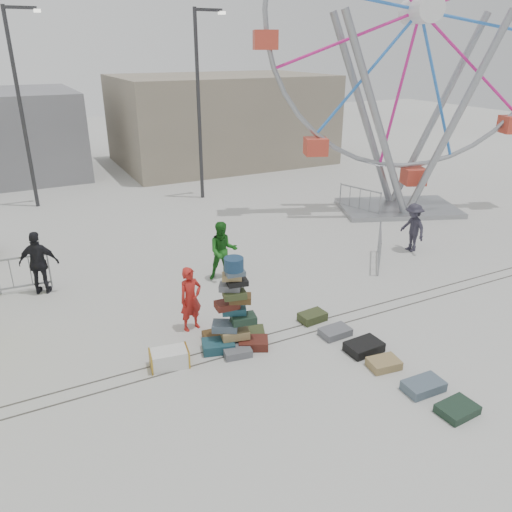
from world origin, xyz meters
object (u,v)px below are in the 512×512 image
lamp_post_right (200,97)px  pedestrian_grey (413,227)px  steamer_trunk (169,358)px  barricade_wheel_front (379,248)px  pedestrian_red (191,299)px  ferris_wheel (417,40)px  suitcase_tower (234,321)px  barricade_wheel_back (360,200)px  pedestrian_black (39,263)px  lamp_post_left (22,100)px  pedestrian_green (223,251)px  barricade_dummy_c (12,276)px

lamp_post_right → pedestrian_grey: size_ratio=4.78×
steamer_trunk → barricade_wheel_front: barricade_wheel_front is taller
pedestrian_red → pedestrian_grey: 8.65m
ferris_wheel → barricade_wheel_front: size_ratio=6.86×
pedestrian_grey → barricade_wheel_front: bearing=-73.9°
suitcase_tower → pedestrian_red: bearing=136.9°
barricade_wheel_back → pedestrian_black: pedestrian_black is taller
suitcase_tower → barricade_wheel_back: suitcase_tower is taller
suitcase_tower → barricade_wheel_front: bearing=38.1°
lamp_post_left → pedestrian_grey: size_ratio=4.78×
ferris_wheel → pedestrian_green: bearing=-141.5°
pedestrian_green → pedestrian_grey: bearing=7.7°
steamer_trunk → pedestrian_green: 4.66m
suitcase_tower → pedestrian_red: suitcase_tower is taller
lamp_post_right → ferris_wheel: 9.05m
lamp_post_right → pedestrian_grey: 10.82m
barricade_dummy_c → pedestrian_grey: pedestrian_grey is taller
steamer_trunk → lamp_post_right: bearing=74.1°
barricade_wheel_back → pedestrian_grey: pedestrian_grey is taller
pedestrian_red → barricade_wheel_back: bearing=18.4°
pedestrian_red → pedestrian_grey: bearing=-2.5°
lamp_post_left → suitcase_tower: size_ratio=3.56×
barricade_wheel_back → pedestrian_grey: 4.35m
lamp_post_left → pedestrian_black: 9.79m
barricade_wheel_front → pedestrian_green: 5.09m
pedestrian_grey → barricade_dummy_c: bearing=-98.3°
pedestrian_red → steamer_trunk: bearing=-140.3°
lamp_post_right → lamp_post_left: size_ratio=1.00×
lamp_post_right → barricade_wheel_front: lamp_post_right is taller
lamp_post_left → pedestrian_green: (4.27, -10.55, -3.58)m
steamer_trunk → pedestrian_grey: (9.52, 2.76, 0.64)m
pedestrian_red → pedestrian_grey: size_ratio=0.99×
pedestrian_grey → ferris_wheel: bearing=147.2°
pedestrian_red → barricade_dummy_c: bearing=120.8°
barricade_dummy_c → pedestrian_red: size_ratio=1.21×
suitcase_tower → barricade_dummy_c: size_ratio=1.12×
lamp_post_left → pedestrian_grey: (10.92, -11.40, -3.65)m
pedestrian_red → suitcase_tower: bearing=-73.4°
lamp_post_right → pedestrian_red: size_ratio=4.85×
barricade_wheel_back → barricade_dummy_c: bearing=-100.8°
pedestrian_black → suitcase_tower: bearing=147.2°
barricade_dummy_c → lamp_post_right: bearing=42.1°
ferris_wheel → barricade_dummy_c: bearing=-154.4°
steamer_trunk → pedestrian_red: size_ratio=0.51×
ferris_wheel → pedestrian_black: 15.59m
lamp_post_right → pedestrian_green: 9.67m
ferris_wheel → barricade_dummy_c: 16.40m
suitcase_tower → steamer_trunk: 1.70m
barricade_wheel_back → pedestrian_grey: (-1.04, -4.21, 0.29)m
ferris_wheel → pedestrian_green: ferris_wheel is taller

